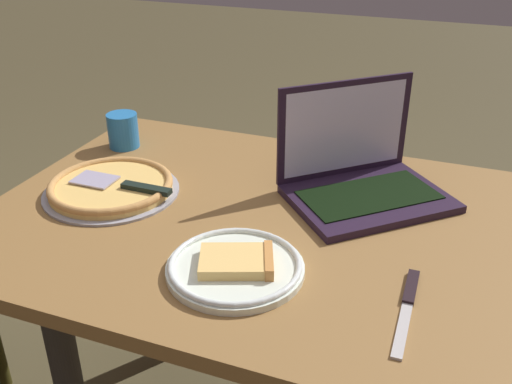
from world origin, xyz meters
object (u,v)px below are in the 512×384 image
laptop (361,175)px  table_knife (408,302)px  pizza_plate (236,266)px  drink_cup (123,130)px  pizza_tray (111,187)px  dining_table (256,253)px

laptop → table_knife: 0.41m
pizza_plate → drink_cup: bearing=-40.4°
table_knife → pizza_tray: bearing=-13.7°
pizza_plate → table_knife: size_ratio=1.10×
table_knife → pizza_plate: bearing=3.1°
table_knife → drink_cup: bearing=-27.0°
laptop → pizza_tray: size_ratio=1.35×
table_knife → drink_cup: drink_cup is taller
dining_table → pizza_plate: pizza_plate is taller
laptop → pizza_plate: (0.15, 0.39, -0.04)m
pizza_tray → drink_cup: (0.12, -0.25, 0.03)m
dining_table → drink_cup: drink_cup is taller
pizza_tray → pizza_plate: bearing=154.3°
drink_cup → dining_table: bearing=154.4°
pizza_plate → pizza_tray: size_ratio=0.82×
pizza_plate → pizza_tray: (0.39, -0.19, 0.00)m
pizza_plate → table_knife: 0.31m
laptop → table_knife: bearing=113.8°
dining_table → laptop: 0.30m
dining_table → pizza_tray: pizza_tray is taller
dining_table → drink_cup: 0.55m
dining_table → drink_cup: size_ratio=12.47×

